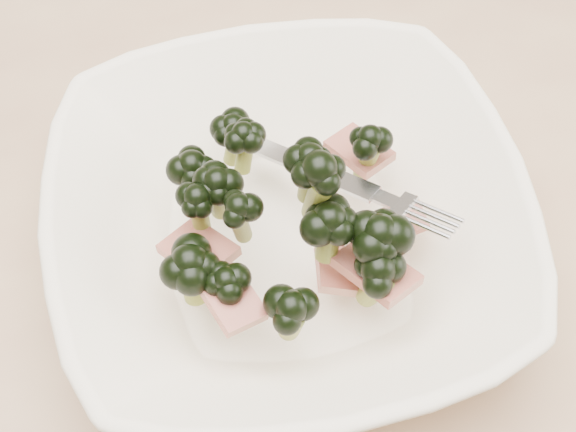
{
  "coord_description": "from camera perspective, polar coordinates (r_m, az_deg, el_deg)",
  "views": [
    {
      "loc": [
        0.01,
        -0.35,
        1.24
      ],
      "look_at": [
        0.08,
        -0.07,
        0.8
      ],
      "focal_mm": 50.0,
      "sensor_mm": 36.0,
      "label": 1
    }
  ],
  "objects": [
    {
      "name": "dining_table",
      "position": [
        0.68,
        -7.89,
        -3.36
      ],
      "size": [
        1.2,
        0.8,
        0.75
      ],
      "color": "tan",
      "rests_on": "ground"
    },
    {
      "name": "broccoli_dish",
      "position": [
        0.53,
        0.0,
        -0.63
      ],
      "size": [
        0.33,
        0.33,
        0.13
      ],
      "color": "white",
      "rests_on": "dining_table"
    }
  ]
}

